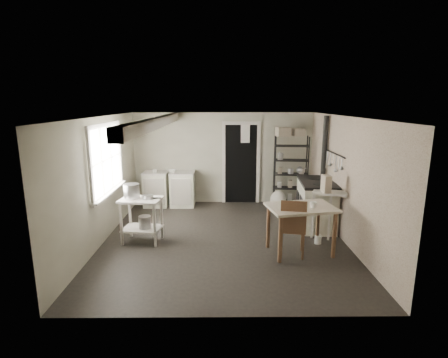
{
  "coord_description": "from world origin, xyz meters",
  "views": [
    {
      "loc": [
        -0.06,
        -6.27,
        2.56
      ],
      "look_at": [
        0.0,
        0.3,
        1.1
      ],
      "focal_mm": 28.0,
      "sensor_mm": 36.0,
      "label": 1
    }
  ],
  "objects_px": {
    "stockpot": "(132,192)",
    "base_cabinets": "(169,188)",
    "flour_sack": "(278,200)",
    "stove": "(316,206)",
    "prep_table": "(142,221)",
    "work_table": "(300,232)",
    "chair": "(293,228)",
    "shelf_rack": "(291,169)"
  },
  "relations": [
    {
      "from": "stockpot",
      "to": "stove",
      "type": "bearing_deg",
      "value": 11.82
    },
    {
      "from": "base_cabinets",
      "to": "work_table",
      "type": "height_order",
      "value": "base_cabinets"
    },
    {
      "from": "stockpot",
      "to": "stove",
      "type": "xyz_separation_m",
      "value": [
        3.62,
        0.76,
        -0.5
      ]
    },
    {
      "from": "prep_table",
      "to": "flour_sack",
      "type": "relative_size",
      "value": 1.8
    },
    {
      "from": "stove",
      "to": "prep_table",
      "type": "bearing_deg",
      "value": -161.74
    },
    {
      "from": "stockpot",
      "to": "chair",
      "type": "height_order",
      "value": "stockpot"
    },
    {
      "from": "stove",
      "to": "flour_sack",
      "type": "bearing_deg",
      "value": 122.22
    },
    {
      "from": "work_table",
      "to": "chair",
      "type": "xyz_separation_m",
      "value": [
        -0.15,
        -0.08,
        0.1
      ]
    },
    {
      "from": "base_cabinets",
      "to": "flour_sack",
      "type": "bearing_deg",
      "value": -6.99
    },
    {
      "from": "stockpot",
      "to": "chair",
      "type": "distance_m",
      "value": 2.95
    },
    {
      "from": "stockpot",
      "to": "flour_sack",
      "type": "relative_size",
      "value": 0.66
    },
    {
      "from": "stove",
      "to": "chair",
      "type": "height_order",
      "value": "chair"
    },
    {
      "from": "prep_table",
      "to": "shelf_rack",
      "type": "distance_m",
      "value": 3.96
    },
    {
      "from": "shelf_rack",
      "to": "chair",
      "type": "relative_size",
      "value": 1.74
    },
    {
      "from": "chair",
      "to": "work_table",
      "type": "bearing_deg",
      "value": 38.95
    },
    {
      "from": "flour_sack",
      "to": "stockpot",
      "type": "bearing_deg",
      "value": -147.53
    },
    {
      "from": "shelf_rack",
      "to": "chair",
      "type": "distance_m",
      "value": 2.95
    },
    {
      "from": "stove",
      "to": "shelf_rack",
      "type": "bearing_deg",
      "value": 105.0
    },
    {
      "from": "flour_sack",
      "to": "base_cabinets",
      "type": "bearing_deg",
      "value": 172.72
    },
    {
      "from": "shelf_rack",
      "to": "work_table",
      "type": "relative_size",
      "value": 1.6
    },
    {
      "from": "chair",
      "to": "base_cabinets",
      "type": "bearing_deg",
      "value": 141.17
    },
    {
      "from": "stove",
      "to": "work_table",
      "type": "relative_size",
      "value": 1.12
    },
    {
      "from": "stockpot",
      "to": "base_cabinets",
      "type": "height_order",
      "value": "stockpot"
    },
    {
      "from": "base_cabinets",
      "to": "stove",
      "type": "relative_size",
      "value": 1.07
    },
    {
      "from": "stockpot",
      "to": "work_table",
      "type": "distance_m",
      "value": 3.1
    },
    {
      "from": "prep_table",
      "to": "base_cabinets",
      "type": "relative_size",
      "value": 0.63
    },
    {
      "from": "shelf_rack",
      "to": "stove",
      "type": "height_order",
      "value": "shelf_rack"
    },
    {
      "from": "prep_table",
      "to": "flour_sack",
      "type": "xyz_separation_m",
      "value": [
        2.85,
        1.97,
        -0.16
      ]
    },
    {
      "from": "prep_table",
      "to": "base_cabinets",
      "type": "bearing_deg",
      "value": 85.67
    },
    {
      "from": "work_table",
      "to": "shelf_rack",
      "type": "bearing_deg",
      "value": 82.57
    },
    {
      "from": "base_cabinets",
      "to": "chair",
      "type": "height_order",
      "value": "chair"
    },
    {
      "from": "stove",
      "to": "chair",
      "type": "relative_size",
      "value": 1.22
    },
    {
      "from": "prep_table",
      "to": "work_table",
      "type": "bearing_deg",
      "value": -10.21
    },
    {
      "from": "prep_table",
      "to": "stockpot",
      "type": "relative_size",
      "value": 2.71
    },
    {
      "from": "base_cabinets",
      "to": "stockpot",
      "type": "bearing_deg",
      "value": -98.49
    },
    {
      "from": "prep_table",
      "to": "stockpot",
      "type": "bearing_deg",
      "value": 164.23
    },
    {
      "from": "stove",
      "to": "work_table",
      "type": "xyz_separation_m",
      "value": [
        -0.62,
        -1.31,
        -0.06
      ]
    },
    {
      "from": "stove",
      "to": "work_table",
      "type": "distance_m",
      "value": 1.46
    },
    {
      "from": "shelf_rack",
      "to": "chair",
      "type": "bearing_deg",
      "value": -95.15
    },
    {
      "from": "work_table",
      "to": "flour_sack",
      "type": "bearing_deg",
      "value": 89.42
    },
    {
      "from": "stockpot",
      "to": "stove",
      "type": "relative_size",
      "value": 0.25
    },
    {
      "from": "stockpot",
      "to": "base_cabinets",
      "type": "distance_m",
      "value": 2.34
    }
  ]
}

